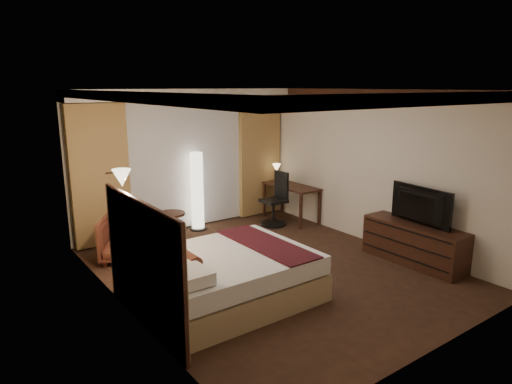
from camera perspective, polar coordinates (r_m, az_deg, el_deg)
floor at (r=7.11m, az=1.93°, el=-9.66°), size 4.50×5.50×0.01m
ceiling at (r=6.56m, az=2.11°, el=12.64°), size 4.50×5.50×0.01m
back_wall at (r=8.99m, az=-8.88°, el=4.01°), size 4.50×0.02×2.70m
left_wall at (r=5.64m, az=-16.30°, el=-1.85°), size 0.02×5.50×2.70m
right_wall at (r=8.26m, az=14.41°, el=2.94°), size 0.02×5.50×2.70m
crown_molding at (r=6.56m, az=2.11°, el=12.12°), size 4.50×5.50×0.12m
soffit at (r=8.66m, az=-8.40°, el=11.99°), size 4.50×0.50×0.20m
curtain_sheer at (r=8.94m, az=-8.62°, el=3.31°), size 2.48×0.04×2.45m
curtain_left_drape at (r=8.25m, az=-18.93°, el=1.92°), size 1.00×0.14×2.45m
curtain_right_drape at (r=9.78m, az=0.42°, el=4.31°), size 1.00×0.14×2.45m
wall_sconce at (r=6.02m, az=-16.43°, el=1.72°), size 0.24×0.24×0.24m
bed at (r=6.08m, az=-3.77°, el=-10.49°), size 2.19×1.71×0.64m
headboard at (r=5.46m, az=-13.81°, el=-8.85°), size 0.12×2.01×1.50m
armchair at (r=7.65m, az=-15.85°, el=-5.34°), size 1.04×1.02×0.79m
side_table at (r=8.37m, az=-10.48°, el=-4.34°), size 0.49×0.49×0.54m
floor_lamp at (r=8.87m, az=-7.37°, el=0.10°), size 0.32×0.32×1.54m
desk at (r=9.52m, az=4.38°, el=-1.36°), size 0.55×1.28×0.75m
desk_lamp at (r=9.77m, az=2.58°, el=2.32°), size 0.18×0.18×0.34m
office_chair at (r=9.13m, az=2.19°, el=-0.87°), size 0.53×0.53×1.09m
dresser at (r=7.68m, az=19.14°, el=-6.09°), size 0.50×1.65×0.64m
television at (r=7.48m, az=19.37°, el=-1.51°), size 0.73×1.16×0.14m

